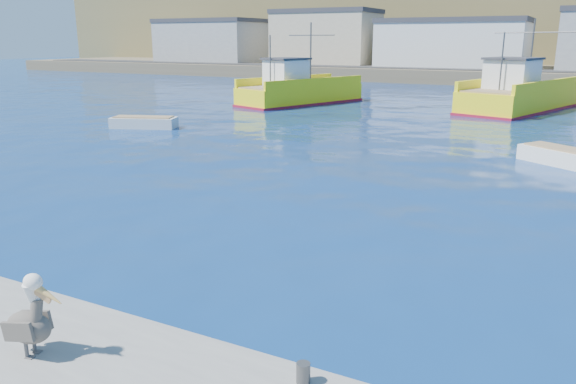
% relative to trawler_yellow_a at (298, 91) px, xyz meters
% --- Properties ---
extents(ground, '(260.00, 260.00, 0.00)m').
position_rel_trawler_yellow_a_xyz_m(ground, '(14.83, -31.92, -1.04)').
color(ground, '#071855').
rests_on(ground, ground).
extents(dock_bollards, '(36.20, 0.20, 0.30)m').
position_rel_trawler_yellow_a_xyz_m(dock_bollards, '(15.43, -35.32, -0.39)').
color(dock_bollards, '#4C4C4C').
rests_on(dock_bollards, dock).
extents(far_shore, '(200.00, 81.00, 24.00)m').
position_rel_trawler_yellow_a_xyz_m(far_shore, '(14.84, 77.28, 7.94)').
color(far_shore, brown).
rests_on(far_shore, ground).
extents(trawler_yellow_a, '(7.28, 11.89, 6.51)m').
position_rel_trawler_yellow_a_xyz_m(trawler_yellow_a, '(0.00, 0.00, 0.00)').
color(trawler_yellow_a, yellow).
rests_on(trawler_yellow_a, ground).
extents(trawler_yellow_b, '(7.81, 13.32, 6.68)m').
position_rel_trawler_yellow_a_xyz_m(trawler_yellow_b, '(16.47, 3.58, 0.07)').
color(trawler_yellow_b, yellow).
rests_on(trawler_yellow_b, ground).
extents(skiff_left, '(4.08, 2.63, 0.84)m').
position_rel_trawler_yellow_a_xyz_m(skiff_left, '(-2.31, -15.95, -0.77)').
color(skiff_left, silver).
rests_on(skiff_left, ground).
extents(skiff_mid, '(4.14, 3.42, 0.88)m').
position_rel_trawler_yellow_a_xyz_m(skiff_mid, '(20.52, -15.66, -0.76)').
color(skiff_mid, silver).
rests_on(skiff_mid, ground).
extents(pelican, '(1.10, 0.57, 1.35)m').
position_rel_trawler_yellow_a_xyz_m(pelican, '(13.90, -36.59, 0.04)').
color(pelican, '#595451').
rests_on(pelican, dock).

